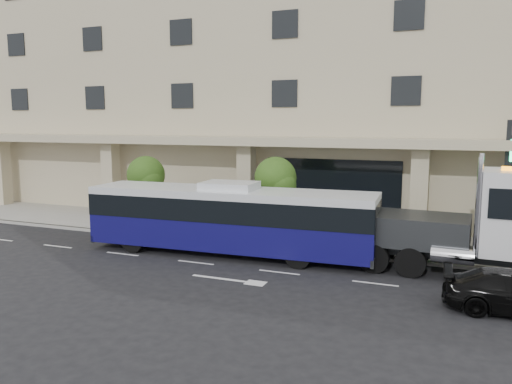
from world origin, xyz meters
TOP-DOWN VIEW (x-y plane):
  - ground at (0.00, 0.00)m, footprint 120.00×120.00m
  - sidewalk at (0.00, 5.00)m, footprint 120.00×6.00m
  - curb at (0.00, 2.00)m, footprint 120.00×0.30m
  - convention_center at (-0.00, 15.42)m, footprint 60.00×17.60m
  - tree_left at (-9.97, 3.59)m, footprint 2.27×2.20m
  - tree_mid at (-1.97, 3.59)m, footprint 2.28×2.20m
  - city_bus at (-3.17, 0.39)m, footprint 13.95×3.55m
  - tow_truck at (7.93, 0.92)m, footprint 11.03×3.22m

SIDE VIEW (x-z plane):
  - ground at x=0.00m, z-range 0.00..0.00m
  - sidewalk at x=0.00m, z-range 0.00..0.15m
  - curb at x=0.00m, z-range 0.00..0.15m
  - city_bus at x=-3.17m, z-range 0.03..3.54m
  - tow_truck at x=7.93m, z-range -0.45..4.57m
  - tree_left at x=-9.97m, z-range 1.00..5.22m
  - tree_mid at x=-1.97m, z-range 1.07..5.45m
  - convention_center at x=0.00m, z-range -0.03..19.97m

